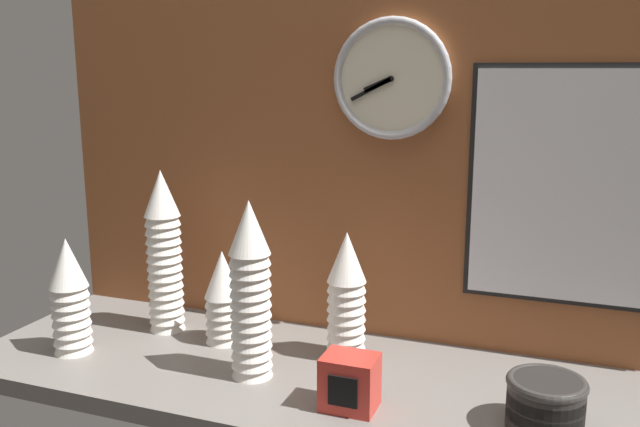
# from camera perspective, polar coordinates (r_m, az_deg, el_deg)

# --- Properties ---
(ground_plane) EXTENTS (1.60, 0.56, 0.04)m
(ground_plane) POSITION_cam_1_polar(r_m,az_deg,el_deg) (1.57, -0.67, -13.67)
(ground_plane) COLOR slate
(wall_tiled_back) EXTENTS (1.60, 0.03, 1.05)m
(wall_tiled_back) POSITION_cam_1_polar(r_m,az_deg,el_deg) (1.67, 2.61, 7.40)
(wall_tiled_back) COLOR brown
(wall_tiled_back) RESTS_ON ground_plane
(cup_stack_far_left) EXTENTS (0.09, 0.09, 0.28)m
(cup_stack_far_left) POSITION_cam_1_polar(r_m,az_deg,el_deg) (1.70, -20.33, -6.52)
(cup_stack_far_left) COLOR white
(cup_stack_far_left) RESTS_ON ground_plane
(cup_stack_left) EXTENTS (0.09, 0.09, 0.42)m
(cup_stack_left) POSITION_cam_1_polar(r_m,az_deg,el_deg) (1.76, -13.00, -3.13)
(cup_stack_left) COLOR white
(cup_stack_left) RESTS_ON ground_plane
(cup_stack_center_left) EXTENTS (0.09, 0.09, 0.23)m
(cup_stack_center_left) POSITION_cam_1_polar(r_m,az_deg,el_deg) (1.68, -8.16, -6.96)
(cup_stack_center_left) COLOR white
(cup_stack_center_left) RESTS_ON ground_plane
(cup_stack_center_right) EXTENTS (0.09, 0.09, 0.30)m
(cup_stack_center_right) POSITION_cam_1_polar(r_m,az_deg,el_deg) (1.57, 2.24, -6.93)
(cup_stack_center_right) COLOR white
(cup_stack_center_right) RESTS_ON ground_plane
(cup_stack_center) EXTENTS (0.09, 0.09, 0.39)m
(cup_stack_center) POSITION_cam_1_polar(r_m,az_deg,el_deg) (1.47, -5.87, -6.43)
(cup_stack_center) COLOR white
(cup_stack_center) RESTS_ON ground_plane
(bowl_stack_far_right) EXTENTS (0.15, 0.15, 0.10)m
(bowl_stack_far_right) POSITION_cam_1_polar(r_m,az_deg,el_deg) (1.37, 18.46, -14.81)
(bowl_stack_far_right) COLOR black
(bowl_stack_far_right) RESTS_ON ground_plane
(wall_clock) EXTENTS (0.28, 0.03, 0.28)m
(wall_clock) POSITION_cam_1_polar(r_m,az_deg,el_deg) (1.60, 6.05, 11.21)
(wall_clock) COLOR beige
(menu_board) EXTENTS (0.49, 0.01, 0.54)m
(menu_board) POSITION_cam_1_polar(r_m,az_deg,el_deg) (1.58, 21.15, 1.99)
(menu_board) COLOR black
(napkin_dispenser) EXTENTS (0.11, 0.09, 0.11)m
(napkin_dispenser) POSITION_cam_1_polar(r_m,az_deg,el_deg) (1.38, 2.52, -14.00)
(napkin_dispenser) COLOR red
(napkin_dispenser) RESTS_ON ground_plane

